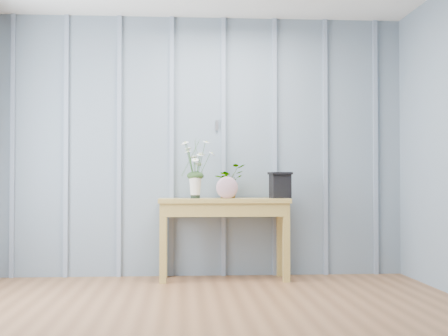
{
  "coord_description": "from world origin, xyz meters",
  "views": [
    {
      "loc": [
        -0.15,
        -3.77,
        0.9
      ],
      "look_at": [
        0.24,
        1.94,
        1.03
      ],
      "focal_mm": 50.0,
      "sensor_mm": 36.0,
      "label": 1
    }
  ],
  "objects": [
    {
      "name": "daisy_vase",
      "position": [
        -0.03,
        2.0,
        1.09
      ],
      "size": [
        0.38,
        0.29,
        0.54
      ],
      "color": "black",
      "rests_on": "sideboard"
    },
    {
      "name": "room_shell",
      "position": [
        0.0,
        0.92,
        1.99
      ],
      "size": [
        4.0,
        4.5,
        2.5
      ],
      "color": "gray",
      "rests_on": "ground"
    },
    {
      "name": "felt_disc_vessel",
      "position": [
        0.26,
        1.9,
        0.85
      ],
      "size": [
        0.2,
        0.07,
        0.2
      ],
      "primitive_type": "ellipsoid",
      "rotation": [
        0.0,
        0.0,
        0.05
      ],
      "color": "#854067",
      "rests_on": "sideboard"
    },
    {
      "name": "carved_box",
      "position": [
        0.77,
        2.0,
        0.87
      ],
      "size": [
        0.22,
        0.19,
        0.24
      ],
      "color": "black",
      "rests_on": "sideboard"
    },
    {
      "name": "ground",
      "position": [
        0.0,
        0.0,
        0.0
      ],
      "size": [
        4.5,
        4.5,
        0.0
      ],
      "primitive_type": "plane",
      "color": "brown",
      "rests_on": "ground"
    },
    {
      "name": "sideboard",
      "position": [
        0.24,
        1.99,
        0.64
      ],
      "size": [
        1.2,
        0.45,
        0.75
      ],
      "color": "#AD8D40",
      "rests_on": "ground"
    },
    {
      "name": "spider_plant",
      "position": [
        0.29,
        2.09,
        0.91
      ],
      "size": [
        0.38,
        0.37,
        0.32
      ],
      "primitive_type": "imported",
      "rotation": [
        0.0,
        0.0,
        0.64
      ],
      "color": "#213E1B",
      "rests_on": "sideboard"
    }
  ]
}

